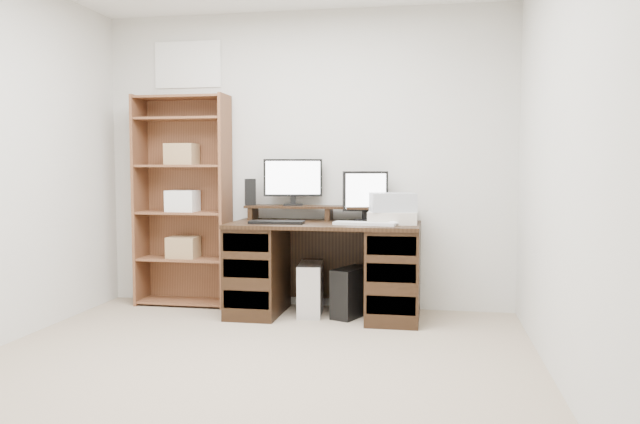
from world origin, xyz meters
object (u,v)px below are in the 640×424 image
(monitor_small, at_px, (365,194))
(bookshelf, at_px, (184,199))
(printer, at_px, (393,218))
(desk, at_px, (325,268))
(monitor_wide, at_px, (293,180))
(tower_black, at_px, (351,292))
(tower_silver, at_px, (310,289))

(monitor_small, bearing_deg, bookshelf, 158.02)
(printer, bearing_deg, desk, 178.64)
(monitor_wide, xyz_separation_m, bookshelf, (-0.96, -0.02, -0.17))
(desk, height_order, monitor_small, monitor_small)
(monitor_wide, xyz_separation_m, monitor_small, (0.61, -0.06, -0.12))
(printer, bearing_deg, monitor_wide, 163.53)
(desk, bearing_deg, monitor_small, 29.21)
(tower_black, bearing_deg, printer, 19.96)
(monitor_small, distance_m, bookshelf, 1.58)
(monitor_wide, bearing_deg, monitor_small, -17.58)
(monitor_wide, height_order, tower_silver, monitor_wide)
(desk, relative_size, monitor_wide, 3.10)
(tower_silver, bearing_deg, monitor_small, 12.08)
(printer, xyz_separation_m, bookshelf, (-1.81, 0.21, 0.12))
(bookshelf, bearing_deg, desk, -9.51)
(tower_silver, height_order, bookshelf, bookshelf)
(monitor_small, distance_m, printer, 0.34)
(desk, height_order, tower_silver, desk)
(desk, bearing_deg, printer, -0.04)
(monitor_small, bearing_deg, tower_black, -141.34)
(monitor_small, relative_size, printer, 1.08)
(monitor_small, bearing_deg, monitor_wide, 154.18)
(tower_silver, bearing_deg, desk, -19.65)
(monitor_small, height_order, printer, monitor_small)
(printer, distance_m, bookshelf, 1.82)
(monitor_small, xyz_separation_m, tower_silver, (-0.43, -0.14, -0.76))
(desk, bearing_deg, bookshelf, 170.49)
(desk, xyz_separation_m, bookshelf, (-1.27, 0.21, 0.53))
(tower_silver, bearing_deg, tower_black, -8.50)
(tower_black, bearing_deg, desk, -152.87)
(printer, bearing_deg, monitor_small, 142.14)
(printer, height_order, tower_silver, printer)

